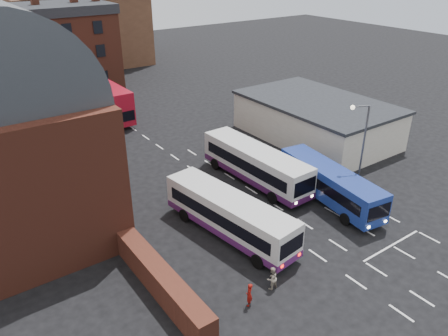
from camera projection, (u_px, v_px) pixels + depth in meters
ground at (309, 250)px, 29.82m from camera, size 180.00×180.00×0.00m
forecourt_wall at (162, 282)px, 25.56m from camera, size 1.20×10.00×1.80m
cream_building at (316, 119)px, 46.88m from camera, size 10.40×16.40×4.25m
brick_terrace at (29, 59)px, 57.77m from camera, size 22.00×10.00×11.00m
castle_keep at (70, 28)px, 78.38m from camera, size 22.00×22.00×12.00m
bus_white_outbound at (229, 213)px, 30.66m from camera, size 4.00×11.35×3.03m
bus_white_inbound at (256, 163)px, 37.83m from camera, size 3.19×11.67×3.16m
bus_blue at (330, 182)px, 34.94m from camera, size 3.77×10.70×2.86m
bus_red_double at (107, 100)px, 52.42m from camera, size 2.73×10.68×4.27m
street_lamp at (361, 143)px, 34.35m from camera, size 1.50×0.82×7.93m
pedestrian_red at (249, 295)px, 24.83m from camera, size 0.65×0.61×1.50m
pedestrian_beige at (272, 278)px, 26.07m from camera, size 0.74×0.58×1.52m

